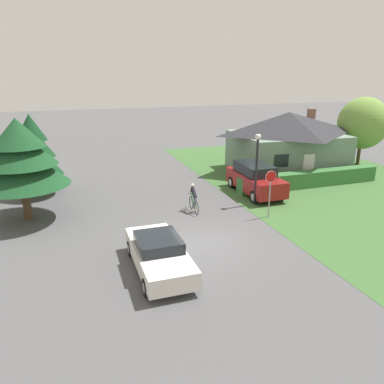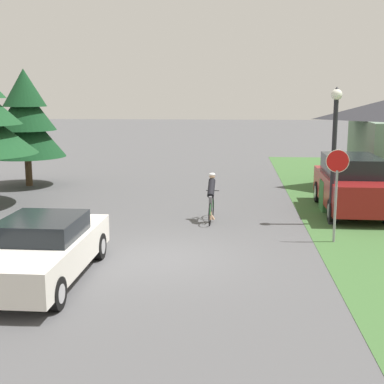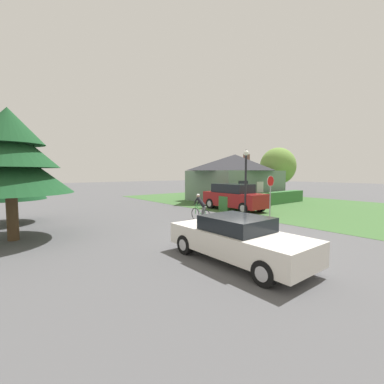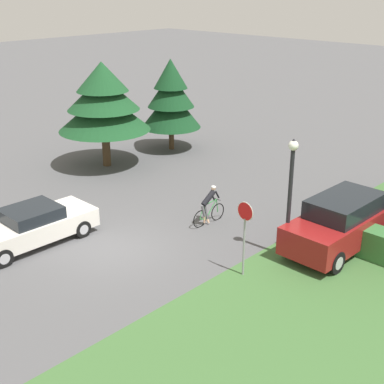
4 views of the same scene
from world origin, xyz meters
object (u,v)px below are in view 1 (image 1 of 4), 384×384
object	(u,v)px
sedan_left_lane	(159,254)
deciduous_tree_right	(363,123)
cyclist	(194,199)
parked_suv_right	(255,179)
conifer_tall_near	(20,157)
cottage_house	(287,141)
stop_sign	(270,185)
conifer_tall_far	(33,150)
street_lamp	(257,160)

from	to	relation	value
sedan_left_lane	deciduous_tree_right	distance (m)	23.76
cyclist	deciduous_tree_right	distance (m)	18.13
cyclist	parked_suv_right	bearing A→B (deg)	-67.41
conifer_tall_near	deciduous_tree_right	distance (m)	26.11
cottage_house	sedan_left_lane	distance (m)	18.42
conifer_tall_near	cottage_house	bearing A→B (deg)	13.86
stop_sign	conifer_tall_near	bearing A→B (deg)	-15.09
sedan_left_lane	deciduous_tree_right	bearing A→B (deg)	-59.72
stop_sign	conifer_tall_far	bearing A→B (deg)	-32.33
sedan_left_lane	stop_sign	size ratio (longest dim) A/B	1.82
cyclist	street_lamp	world-z (taller)	street_lamp
conifer_tall_near	conifer_tall_far	bearing A→B (deg)	85.87
parked_suv_right	stop_sign	size ratio (longest dim) A/B	1.91
sedan_left_lane	parked_suv_right	bearing A→B (deg)	-47.22
parked_suv_right	deciduous_tree_right	size ratio (longest dim) A/B	0.88
sedan_left_lane	cyclist	bearing A→B (deg)	-30.67
sedan_left_lane	deciduous_tree_right	world-z (taller)	deciduous_tree_right
cottage_house	parked_suv_right	bearing A→B (deg)	-135.80
sedan_left_lane	stop_sign	distance (m)	8.06
conifer_tall_near	conifer_tall_far	world-z (taller)	conifer_tall_near
cottage_house	stop_sign	size ratio (longest dim) A/B	3.40
conifer_tall_near	conifer_tall_far	xyz separation A→B (m)	(0.32, 4.48, -0.46)
street_lamp	conifer_tall_far	xyz separation A→B (m)	(-12.37, 6.31, 0.22)
stop_sign	street_lamp	world-z (taller)	street_lamp
cottage_house	conifer_tall_far	xyz separation A→B (m)	(-18.64, -0.20, 0.56)
conifer_tall_far	cyclist	bearing A→B (deg)	-35.92
stop_sign	conifer_tall_far	distance (m)	14.77
sedan_left_lane	deciduous_tree_right	xyz separation A→B (m)	(20.47, 11.71, 2.87)
street_lamp	deciduous_tree_right	xyz separation A→B (m)	(13.09, 5.98, 0.83)
street_lamp	cyclist	bearing A→B (deg)	178.07
conifer_tall_near	conifer_tall_far	size ratio (longest dim) A/B	1.05
parked_suv_right	conifer_tall_near	distance (m)	13.93
conifer_tall_near	street_lamp	bearing A→B (deg)	-8.22
conifer_tall_near	cyclist	bearing A→B (deg)	-10.90
cyclist	conifer_tall_near	size ratio (longest dim) A/B	0.32
conifer_tall_far	sedan_left_lane	bearing A→B (deg)	-67.50
sedan_left_lane	cyclist	world-z (taller)	cyclist
cyclist	street_lamp	bearing A→B (deg)	-89.49
parked_suv_right	stop_sign	bearing A→B (deg)	163.21
conifer_tall_far	parked_suv_right	bearing A→B (deg)	-18.19
cyclist	conifer_tall_far	xyz separation A→B (m)	(-8.53, 6.18, 2.22)
sedan_left_lane	conifer_tall_near	xyz separation A→B (m)	(-5.31, 7.56, 2.73)
cottage_house	cyclist	bearing A→B (deg)	-144.74
conifer_tall_far	stop_sign	bearing A→B (deg)	-34.80
sedan_left_lane	conifer_tall_near	distance (m)	9.64
street_lamp	deciduous_tree_right	distance (m)	14.42
cyclist	stop_sign	distance (m)	4.33
cottage_house	cyclist	xyz separation A→B (m)	(-10.11, -6.39, -1.66)
deciduous_tree_right	stop_sign	bearing A→B (deg)	-148.84
deciduous_tree_right	conifer_tall_far	bearing A→B (deg)	179.27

